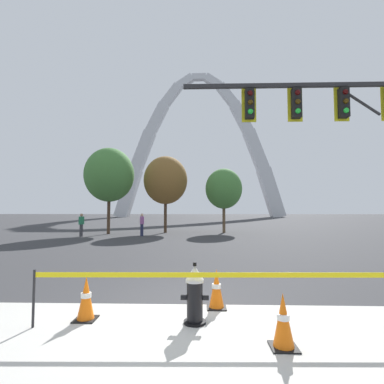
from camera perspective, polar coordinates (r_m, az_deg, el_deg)
The scene contains 13 objects.
ground_plane at distance 5.92m, azimuth -2.53°, elevation -21.73°, with size 240.00×240.00×0.00m, color #333335.
fire_hydrant at distance 5.06m, azimuth 0.54°, elevation -19.39°, with size 0.46×0.48×0.99m.
caution_tape_barrier at distance 4.84m, azimuth 3.45°, elevation -18.12°, with size 5.59×0.18×0.90m.
traffic_cone_by_hydrant at distance 5.81m, azimuth 4.81°, elevation -18.37°, with size 0.36×0.36×0.73m.
traffic_cone_mid_sidewalk at distance 5.52m, azimuth -20.00°, elevation -18.98°, with size 0.36×0.36×0.73m.
traffic_cone_curb_edge at distance 4.46m, azimuth 17.39°, elevation -22.92°, with size 0.36×0.36×0.73m.
traffic_signal_gantry at distance 10.18m, azimuth 29.79°, elevation 11.48°, with size 7.82×0.44×6.00m.
monument_arch at distance 75.90m, azimuth 1.39°, elevation 7.61°, with size 43.24×3.26×37.90m.
tree_far_left at distance 23.55m, azimuth -15.85°, elevation 3.23°, with size 3.80×3.80×6.65m.
tree_left_mid at distance 23.94m, azimuth -5.19°, elevation 2.30°, with size 3.56×3.56×6.23m.
tree_center_left at distance 23.95m, azimuth 6.22°, elevation 0.64°, with size 2.98×2.98×5.22m.
pedestrian_walking_left at distance 21.08m, azimuth -9.77°, elevation -6.26°, with size 0.34×0.39×1.59m.
pedestrian_standing_center at distance 21.73m, azimuth -20.82°, elevation -6.00°, with size 0.29×0.38×1.59m.
Camera 1 is at (0.41, -5.61, 1.85)m, focal length 27.29 mm.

